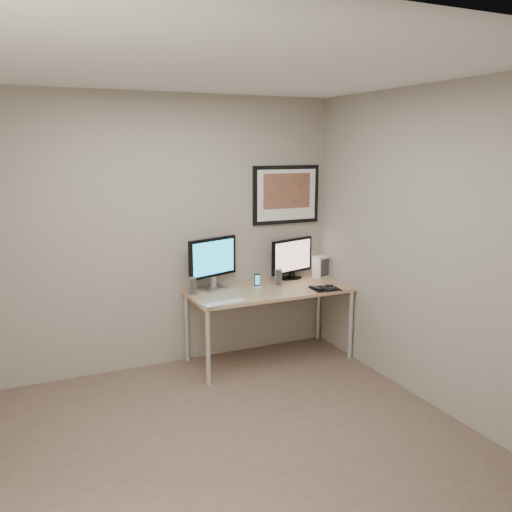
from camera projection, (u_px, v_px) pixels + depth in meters
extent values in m
plane|color=brown|center=(227.00, 447.00, 3.87)|extent=(3.60, 3.60, 0.00)
plane|color=white|center=(222.00, 66.00, 3.35)|extent=(3.60, 3.60, 0.00)
plane|color=gray|center=(159.00, 234.00, 5.12)|extent=(3.60, 0.00, 3.60)
plane|color=gray|center=(433.00, 249.00, 4.35)|extent=(0.00, 3.40, 3.40)
cube|color=#916646|center=(269.00, 291.00, 5.34)|extent=(1.60, 0.70, 0.03)
cylinder|color=silver|center=(208.00, 348.00, 4.82)|extent=(0.04, 0.04, 0.70)
cylinder|color=silver|center=(187.00, 327.00, 5.38)|extent=(0.04, 0.04, 0.70)
cylinder|color=silver|center=(351.00, 325.00, 5.45)|extent=(0.04, 0.04, 0.70)
cylinder|color=silver|center=(319.00, 308.00, 6.00)|extent=(0.04, 0.04, 0.70)
cube|color=black|center=(286.00, 195.00, 5.60)|extent=(0.75, 0.03, 0.60)
cube|color=silver|center=(287.00, 195.00, 5.58)|extent=(0.67, 0.00, 0.52)
cube|color=orange|center=(287.00, 191.00, 5.57)|extent=(0.54, 0.00, 0.36)
cube|color=#ACACB1|center=(213.00, 288.00, 5.33)|extent=(0.31, 0.26, 0.02)
cube|color=#ACACB1|center=(213.00, 282.00, 5.31)|extent=(0.06, 0.05, 0.11)
cube|color=black|center=(213.00, 257.00, 5.26)|extent=(0.54, 0.22, 0.38)
cube|color=#1391C1|center=(213.00, 258.00, 5.25)|extent=(0.48, 0.17, 0.32)
cube|color=black|center=(292.00, 278.00, 5.74)|extent=(0.26, 0.19, 0.02)
cube|color=black|center=(292.00, 275.00, 5.74)|extent=(0.06, 0.06, 0.05)
cube|color=black|center=(292.00, 256.00, 5.69)|extent=(0.54, 0.19, 0.36)
cube|color=tan|center=(293.00, 256.00, 5.68)|extent=(0.48, 0.14, 0.31)
cylinder|color=#ACACB1|center=(192.00, 286.00, 5.12)|extent=(0.09, 0.09, 0.18)
cylinder|color=#ACACB1|center=(278.00, 277.00, 5.45)|extent=(0.09, 0.09, 0.17)
cube|color=black|center=(257.00, 281.00, 5.39)|extent=(0.06, 0.06, 0.14)
cube|color=silver|center=(225.00, 303.00, 4.84)|extent=(0.42, 0.16, 0.01)
cube|color=black|center=(325.00, 289.00, 5.35)|extent=(0.29, 0.27, 0.00)
ellipsoid|color=black|center=(328.00, 287.00, 5.35)|extent=(0.09, 0.12, 0.04)
cube|color=black|center=(316.00, 288.00, 5.34)|extent=(0.08, 0.17, 0.02)
cube|color=silver|center=(321.00, 267.00, 5.79)|extent=(0.18, 0.15, 0.23)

